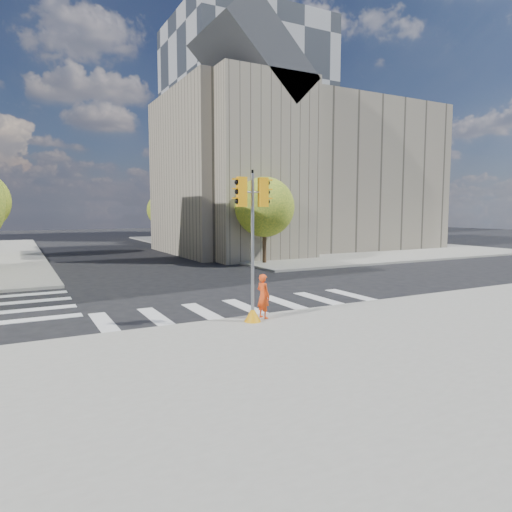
{
  "coord_description": "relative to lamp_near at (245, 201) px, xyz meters",
  "views": [
    {
      "loc": [
        -8.07,
        -18.02,
        3.83
      ],
      "look_at": [
        0.01,
        -2.82,
        2.1
      ],
      "focal_mm": 32.0,
      "sensor_mm": 36.0,
      "label": 1
    }
  ],
  "objects": [
    {
      "name": "ground",
      "position": [
        -8.0,
        -14.0,
        -4.58
      ],
      "size": [
        160.0,
        160.0,
        0.0
      ],
      "primitive_type": "plane",
      "color": "black",
      "rests_on": "ground"
    },
    {
      "name": "sidewalk_near",
      "position": [
        -8.0,
        -25.0,
        -4.5
      ],
      "size": [
        30.0,
        14.0,
        0.15
      ],
      "primitive_type": "cube",
      "color": "gray",
      "rests_on": "ground"
    },
    {
      "name": "sidewalk_far_right",
      "position": [
        12.0,
        12.0,
        -4.5
      ],
      "size": [
        28.0,
        40.0,
        0.15
      ],
      "primitive_type": "cube",
      "color": "gray",
      "rests_on": "ground"
    },
    {
      "name": "civic_building",
      "position": [
        7.59,
        5.12,
        2.68
      ],
      "size": [
        26.0,
        16.0,
        19.39
      ],
      "color": "gray",
      "rests_on": "ground"
    },
    {
      "name": "office_tower",
      "position": [
        14.0,
        28.0,
        10.42
      ],
      "size": [
        20.0,
        18.0,
        30.0
      ],
      "primitive_type": "cube",
      "color": "#9EA0A3",
      "rests_on": "ground"
    },
    {
      "name": "tree_re_near",
      "position": [
        -0.5,
        -4.0,
        -0.53
      ],
      "size": [
        4.2,
        4.2,
        6.16
      ],
      "color": "#382616",
      "rests_on": "ground"
    },
    {
      "name": "tree_re_mid",
      "position": [
        -0.5,
        8.0,
        -0.23
      ],
      "size": [
        4.6,
        4.6,
        6.66
      ],
      "color": "#382616",
      "rests_on": "ground"
    },
    {
      "name": "tree_re_far",
      "position": [
        -0.5,
        20.0,
        -0.71
      ],
      "size": [
        4.0,
        4.0,
        5.88
      ],
      "color": "#382616",
      "rests_on": "ground"
    },
    {
      "name": "lamp_near",
      "position": [
        0.0,
        0.0,
        0.0
      ],
      "size": [
        0.35,
        0.18,
        8.11
      ],
      "color": "black",
      "rests_on": "sidewalk_far_right"
    },
    {
      "name": "lamp_far",
      "position": [
        0.0,
        14.0,
        0.0
      ],
      "size": [
        0.35,
        0.18,
        8.11
      ],
      "color": "black",
      "rests_on": "sidewalk_far_right"
    },
    {
      "name": "traffic_signal",
      "position": [
        -9.21,
        -18.87,
        -2.3
      ],
      "size": [
        1.07,
        0.56,
        4.97
      ],
      "rotation": [
        0.0,
        0.0,
        -0.05
      ],
      "color": "orange",
      "rests_on": "sidewalk_near"
    },
    {
      "name": "photographer",
      "position": [
        -8.65,
        -18.6,
        -3.67
      ],
      "size": [
        0.48,
        0.62,
        1.53
      ],
      "primitive_type": "imported",
      "rotation": [
        0.0,
        0.0,
        1.8
      ],
      "color": "#F04716",
      "rests_on": "sidewalk_near"
    }
  ]
}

